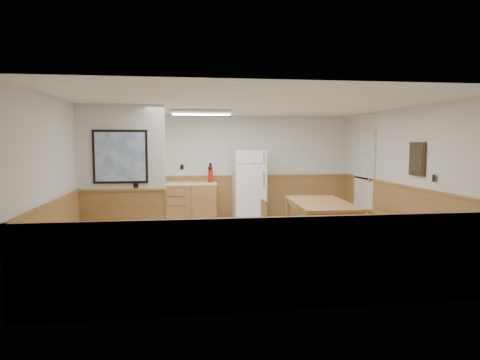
{
  "coord_description": "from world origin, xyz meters",
  "views": [
    {
      "loc": [
        -1.22,
        -7.44,
        1.84
      ],
      "look_at": [
        -0.14,
        0.4,
        1.15
      ],
      "focal_mm": 32.0,
      "sensor_mm": 36.0,
      "label": 1
    }
  ],
  "objects": [
    {
      "name": "wainscot_back",
      "position": [
        0.0,
        2.98,
        0.5
      ],
      "size": [
        6.0,
        0.04,
        1.0
      ],
      "primitive_type": "cube",
      "color": "#A66C42",
      "rests_on": "ground"
    },
    {
      "name": "refrigerator",
      "position": [
        0.39,
        2.63,
        0.83
      ],
      "size": [
        0.75,
        0.73,
        1.67
      ],
      "rotation": [
        0.0,
        0.0,
        0.03
      ],
      "color": "white",
      "rests_on": "ground"
    },
    {
      "name": "wall_painting",
      "position": [
        2.97,
        -0.3,
        1.55
      ],
      "size": [
        0.04,
        0.5,
        0.6
      ],
      "color": "#372516",
      "rests_on": "right_wall"
    },
    {
      "name": "wainscot_right",
      "position": [
        2.98,
        0.0,
        0.5
      ],
      "size": [
        0.04,
        6.0,
        1.0
      ],
      "primitive_type": "cube",
      "color": "#A66C42",
      "rests_on": "ground"
    },
    {
      "name": "kitchen_counter",
      "position": [
        -1.21,
        2.68,
        0.46
      ],
      "size": [
        2.2,
        0.61,
        1.0
      ],
      "color": "#935B34",
      "rests_on": "ground"
    },
    {
      "name": "back_wall",
      "position": [
        0.0,
        3.0,
        1.25
      ],
      "size": [
        6.0,
        0.02,
        2.5
      ],
      "primitive_type": "cube",
      "color": "silver",
      "rests_on": "ground"
    },
    {
      "name": "left_wall",
      "position": [
        -3.0,
        0.0,
        1.25
      ],
      "size": [
        0.02,
        6.0,
        2.5
      ],
      "primitive_type": "cube",
      "color": "silver",
      "rests_on": "ground"
    },
    {
      "name": "ground",
      "position": [
        0.0,
        0.0,
        0.0
      ],
      "size": [
        6.0,
        6.0,
        0.0
      ],
      "primitive_type": "plane",
      "color": "beige",
      "rests_on": "ground"
    },
    {
      "name": "dining_bench",
      "position": [
        2.78,
        0.18,
        0.34
      ],
      "size": [
        0.37,
        1.61,
        0.45
      ],
      "rotation": [
        0.0,
        0.0,
        -0.01
      ],
      "color": "#A76B3D",
      "rests_on": "ground"
    },
    {
      "name": "soap_bottle",
      "position": [
        -2.2,
        2.72,
        1.02
      ],
      "size": [
        0.1,
        0.1,
        0.25
      ],
      "primitive_type": "cylinder",
      "rotation": [
        0.0,
        0.0,
        0.33
      ],
      "color": "green",
      "rests_on": "kitchen_counter"
    },
    {
      "name": "fire_extinguisher",
      "position": [
        -0.53,
        2.65,
        1.1
      ],
      "size": [
        0.15,
        0.15,
        0.46
      ],
      "rotation": [
        0.0,
        0.0,
        0.4
      ],
      "color": "red",
      "rests_on": "kitchen_counter"
    },
    {
      "name": "fluorescent_fixture",
      "position": [
        -0.8,
        1.3,
        2.45
      ],
      "size": [
        1.2,
        0.3,
        0.09
      ],
      "color": "silver",
      "rests_on": "ceiling"
    },
    {
      "name": "right_wall",
      "position": [
        3.0,
        0.0,
        1.25
      ],
      "size": [
        0.02,
        6.0,
        2.5
      ],
      "primitive_type": "cube",
      "color": "silver",
      "rests_on": "ground"
    },
    {
      "name": "partition_wall",
      "position": [
        -2.25,
        0.19,
        1.23
      ],
      "size": [
        1.5,
        0.2,
        2.5
      ],
      "color": "silver",
      "rests_on": "ground"
    },
    {
      "name": "dining_table",
      "position": [
        1.33,
        0.09,
        0.66
      ],
      "size": [
        1.12,
        2.05,
        0.75
      ],
      "rotation": [
        0.0,
        0.0,
        -0.06
      ],
      "color": "#A76B3D",
      "rests_on": "ground"
    },
    {
      "name": "exterior_door",
      "position": [
        2.96,
        1.9,
        1.05
      ],
      "size": [
        0.07,
        1.02,
        2.15
      ],
      "color": "silver",
      "rests_on": "ground"
    },
    {
      "name": "dining_chair",
      "position": [
        0.32,
        -0.17,
        0.49
      ],
      "size": [
        0.63,
        0.46,
        0.85
      ],
      "rotation": [
        0.0,
        0.0,
        -0.02
      ],
      "color": "#A76B3D",
      "rests_on": "ground"
    },
    {
      "name": "wainscot_left",
      "position": [
        -2.98,
        0.0,
        0.5
      ],
      "size": [
        0.04,
        6.0,
        1.0
      ],
      "primitive_type": "cube",
      "color": "#A66C42",
      "rests_on": "ground"
    },
    {
      "name": "ceiling",
      "position": [
        0.0,
        0.0,
        2.5
      ],
      "size": [
        6.0,
        6.0,
        0.02
      ],
      "primitive_type": "cube",
      "color": "white",
      "rests_on": "back_wall"
    },
    {
      "name": "kitchen_window",
      "position": [
        -2.1,
        2.98,
        1.55
      ],
      "size": [
        0.8,
        0.04,
        1.0
      ],
      "color": "silver",
      "rests_on": "back_wall"
    }
  ]
}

